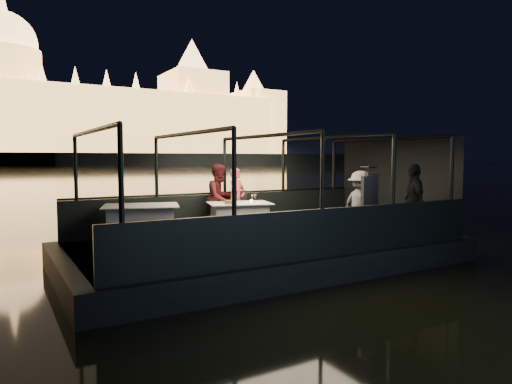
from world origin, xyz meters
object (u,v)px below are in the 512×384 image
chair_port_right (243,213)px  person_man_maroon (220,201)px  passenger_stripe (360,201)px  dining_table_aft (141,226)px  wine_bottle (236,198)px  person_woman_coral (237,200)px  chair_port_left (228,214)px  passenger_dark (414,202)px  dining_table_central (239,219)px  coat_stand (368,201)px

chair_port_right → person_man_maroon: bearing=143.1°
person_man_maroon → passenger_stripe: passenger_stripe is taller
dining_table_aft → chair_port_right: chair_port_right is taller
passenger_stripe → wine_bottle: passenger_stripe is taller
person_woman_coral → passenger_stripe: (1.79, -2.57, 0.10)m
chair_port_left → person_man_maroon: size_ratio=0.47×
wine_bottle → passenger_dark: bearing=-33.2°
person_woman_coral → wine_bottle: bearing=-142.9°
dining_table_aft → wine_bottle: size_ratio=5.72×
dining_table_central → coat_stand: 3.03m
person_woman_coral → passenger_stripe: size_ratio=1.02×
coat_stand → person_woman_coral: size_ratio=1.07×
chair_port_right → passenger_stripe: bearing=-60.7°
wine_bottle → chair_port_left: bearing=75.1°
dining_table_central → wine_bottle: (-0.31, -0.40, 0.53)m
dining_table_aft → passenger_dark: bearing=-26.2°
coat_stand → wine_bottle: coat_stand is taller
passenger_dark → coat_stand: bearing=-69.9°
coat_stand → wine_bottle: bearing=137.8°
chair_port_right → passenger_dark: (2.67, -3.01, 0.40)m
wine_bottle → person_woman_coral: bearing=61.2°
dining_table_central → person_man_maroon: (-0.16, 0.72, 0.36)m
chair_port_left → person_man_maroon: 0.41m
coat_stand → dining_table_central: bearing=128.2°
coat_stand → person_man_maroon: 3.67m
person_woman_coral → person_man_maroon: bearing=155.9°
dining_table_central → passenger_dark: size_ratio=0.85×
person_man_maroon → passenger_dark: size_ratio=0.99×
wine_bottle → passenger_stripe: bearing=-31.1°
coat_stand → person_woman_coral: (-1.54, 3.07, -0.15)m
passenger_dark → chair_port_right: bearing=-107.8°
dining_table_central → passenger_stripe: passenger_stripe is taller
passenger_stripe → coat_stand: bearing=155.3°
chair_port_left → passenger_stripe: size_ratio=0.52×
dining_table_central → passenger_dark: 3.97m
dining_table_aft → person_man_maroon: bearing=16.8°
person_man_maroon → person_woman_coral: bearing=-19.3°
dining_table_central → chair_port_left: chair_port_left is taller
person_woman_coral → wine_bottle: (-0.61, -1.12, 0.17)m
coat_stand → person_man_maroon: bearing=123.2°
dining_table_central → person_man_maroon: bearing=102.8°
passenger_stripe → dining_table_aft: bearing=68.5°
chair_port_left → coat_stand: coat_stand is taller
person_man_maroon → passenger_dark: bearing=-65.4°
person_man_maroon → passenger_stripe: size_ratio=1.09×
wine_bottle → person_man_maroon: bearing=82.7°
passenger_stripe → wine_bottle: bearing=60.8°
chair_port_right → coat_stand: size_ratio=0.59×
dining_table_central → chair_port_right: size_ratio=1.48×
dining_table_aft → person_woman_coral: 2.75m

